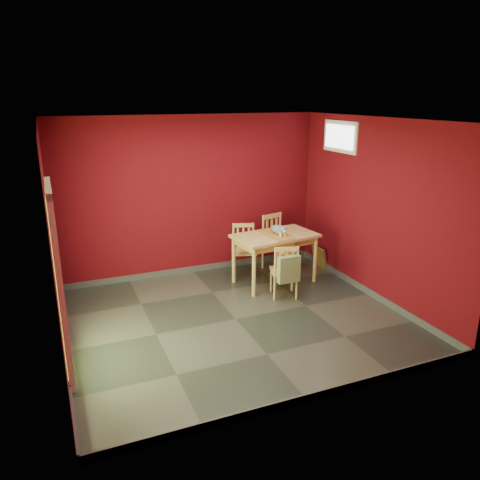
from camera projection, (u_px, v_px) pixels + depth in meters
name	position (u px, v px, depth m)	size (l,w,h in m)	color
ground	(236.00, 319.00, 6.52)	(4.50, 4.50, 0.00)	#2D342D
room_shell	(236.00, 316.00, 6.51)	(4.50, 4.50, 4.50)	#560810
doorway	(58.00, 277.00, 5.02)	(0.06, 1.01, 2.13)	#B7D838
window	(340.00, 137.00, 7.52)	(0.05, 0.90, 0.50)	white
outlet_plate	(275.00, 245.00, 8.77)	(0.08, 0.01, 0.12)	silver
dining_table	(275.00, 241.00, 7.61)	(1.41, 0.93, 0.83)	tan
table_runner	(278.00, 240.00, 7.49)	(0.43, 0.77, 0.37)	#B47D2E
chair_far_left	(244.00, 249.00, 8.09)	(0.51, 0.51, 0.87)	tan
chair_far_right	(277.00, 242.00, 8.30)	(0.55, 0.55, 0.98)	tan
chair_near	(285.00, 270.00, 7.14)	(0.50, 0.50, 0.85)	tan
tote_bag	(289.00, 269.00, 6.92)	(0.34, 0.20, 0.47)	#768D5A
cat	(278.00, 228.00, 7.60)	(0.21, 0.40, 0.20)	slate
picture_frame	(319.00, 257.00, 8.47)	(0.13, 0.37, 0.37)	brown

